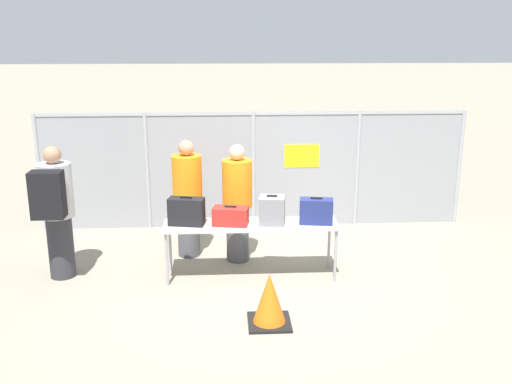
{
  "coord_description": "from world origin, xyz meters",
  "views": [
    {
      "loc": [
        -0.49,
        -7.25,
        3.26
      ],
      "look_at": [
        -0.04,
        0.7,
        1.05
      ],
      "focal_mm": 40.0,
      "sensor_mm": 36.0,
      "label": 1
    }
  ],
  "objects_px": {
    "suitcase_black": "(186,211)",
    "security_worker_far": "(188,197)",
    "suitcase_grey": "(272,210)",
    "inspection_table": "(251,228)",
    "traveler_hooded": "(56,208)",
    "traffic_cone": "(270,301)",
    "suitcase_navy": "(316,211)",
    "utility_trailer": "(367,175)",
    "security_worker_near": "(237,202)",
    "suitcase_red": "(231,216)"
  },
  "relations": [
    {
      "from": "suitcase_navy",
      "to": "utility_trailer",
      "type": "bearing_deg",
      "value": 66.95
    },
    {
      "from": "suitcase_black",
      "to": "suitcase_grey",
      "type": "xyz_separation_m",
      "value": [
        1.15,
        -0.02,
        0.0
      ]
    },
    {
      "from": "inspection_table",
      "to": "utility_trailer",
      "type": "height_order",
      "value": "inspection_table"
    },
    {
      "from": "suitcase_black",
      "to": "security_worker_near",
      "type": "distance_m",
      "value": 0.92
    },
    {
      "from": "suitcase_black",
      "to": "suitcase_red",
      "type": "distance_m",
      "value": 0.6
    },
    {
      "from": "inspection_table",
      "to": "traveler_hooded",
      "type": "distance_m",
      "value": 2.64
    },
    {
      "from": "suitcase_black",
      "to": "suitcase_grey",
      "type": "bearing_deg",
      "value": -1.01
    },
    {
      "from": "suitcase_navy",
      "to": "security_worker_near",
      "type": "xyz_separation_m",
      "value": [
        -1.06,
        0.64,
        -0.04
      ]
    },
    {
      "from": "inspection_table",
      "to": "suitcase_red",
      "type": "bearing_deg",
      "value": -175.67
    },
    {
      "from": "suitcase_grey",
      "to": "security_worker_far",
      "type": "xyz_separation_m",
      "value": [
        -1.19,
        0.86,
        -0.04
      ]
    },
    {
      "from": "suitcase_navy",
      "to": "traveler_hooded",
      "type": "height_order",
      "value": "traveler_hooded"
    },
    {
      "from": "inspection_table",
      "to": "suitcase_grey",
      "type": "bearing_deg",
      "value": -1.69
    },
    {
      "from": "suitcase_navy",
      "to": "traveler_hooded",
      "type": "distance_m",
      "value": 3.5
    },
    {
      "from": "inspection_table",
      "to": "suitcase_grey",
      "type": "xyz_separation_m",
      "value": [
        0.29,
        -0.01,
        0.25
      ]
    },
    {
      "from": "inspection_table",
      "to": "security_worker_near",
      "type": "relative_size",
      "value": 1.36
    },
    {
      "from": "security_worker_far",
      "to": "utility_trailer",
      "type": "xyz_separation_m",
      "value": [
        3.5,
        3.14,
        -0.48
      ]
    },
    {
      "from": "utility_trailer",
      "to": "traffic_cone",
      "type": "xyz_separation_m",
      "value": [
        -2.45,
        -5.36,
        -0.15
      ]
    },
    {
      "from": "suitcase_red",
      "to": "traffic_cone",
      "type": "xyz_separation_m",
      "value": [
        0.43,
        -1.34,
        -0.6
      ]
    },
    {
      "from": "suitcase_black",
      "to": "traveler_hooded",
      "type": "bearing_deg",
      "value": 177.5
    },
    {
      "from": "suitcase_grey",
      "to": "traveler_hooded",
      "type": "bearing_deg",
      "value": 178.09
    },
    {
      "from": "suitcase_navy",
      "to": "security_worker_near",
      "type": "bearing_deg",
      "value": 148.89
    },
    {
      "from": "suitcase_black",
      "to": "suitcase_grey",
      "type": "relative_size",
      "value": 1.26
    },
    {
      "from": "suitcase_red",
      "to": "utility_trailer",
      "type": "relative_size",
      "value": 0.13
    },
    {
      "from": "suitcase_navy",
      "to": "traveler_hooded",
      "type": "bearing_deg",
      "value": 178.07
    },
    {
      "from": "suitcase_grey",
      "to": "suitcase_black",
      "type": "bearing_deg",
      "value": 178.99
    },
    {
      "from": "inspection_table",
      "to": "suitcase_grey",
      "type": "height_order",
      "value": "suitcase_grey"
    },
    {
      "from": "inspection_table",
      "to": "utility_trailer",
      "type": "xyz_separation_m",
      "value": [
        2.6,
        4.0,
        -0.27
      ]
    },
    {
      "from": "suitcase_grey",
      "to": "security_worker_near",
      "type": "relative_size",
      "value": 0.23
    },
    {
      "from": "inspection_table",
      "to": "security_worker_near",
      "type": "height_order",
      "value": "security_worker_near"
    },
    {
      "from": "inspection_table",
      "to": "suitcase_black",
      "type": "height_order",
      "value": "suitcase_black"
    },
    {
      "from": "security_worker_near",
      "to": "traffic_cone",
      "type": "distance_m",
      "value": 2.09
    },
    {
      "from": "suitcase_black",
      "to": "utility_trailer",
      "type": "bearing_deg",
      "value": 48.97
    },
    {
      "from": "traffic_cone",
      "to": "suitcase_navy",
      "type": "bearing_deg",
      "value": 61.09
    },
    {
      "from": "suitcase_red",
      "to": "utility_trailer",
      "type": "bearing_deg",
      "value": 54.41
    },
    {
      "from": "suitcase_red",
      "to": "traffic_cone",
      "type": "relative_size",
      "value": 0.82
    },
    {
      "from": "suitcase_grey",
      "to": "utility_trailer",
      "type": "distance_m",
      "value": 4.65
    },
    {
      "from": "suitcase_navy",
      "to": "security_worker_far",
      "type": "xyz_separation_m",
      "value": [
        -1.79,
        0.88,
        -0.02
      ]
    },
    {
      "from": "traveler_hooded",
      "to": "traffic_cone",
      "type": "bearing_deg",
      "value": -25.62
    },
    {
      "from": "security_worker_near",
      "to": "utility_trailer",
      "type": "relative_size",
      "value": 0.43
    },
    {
      "from": "inspection_table",
      "to": "suitcase_black",
      "type": "xyz_separation_m",
      "value": [
        -0.87,
        0.01,
        0.24
      ]
    },
    {
      "from": "inspection_table",
      "to": "security_worker_far",
      "type": "bearing_deg",
      "value": 136.69
    },
    {
      "from": "suitcase_black",
      "to": "security_worker_far",
      "type": "xyz_separation_m",
      "value": [
        -0.03,
        0.84,
        -0.04
      ]
    },
    {
      "from": "inspection_table",
      "to": "suitcase_red",
      "type": "relative_size",
      "value": 4.68
    },
    {
      "from": "traffic_cone",
      "to": "suitcase_black",
      "type": "bearing_deg",
      "value": 126.51
    },
    {
      "from": "inspection_table",
      "to": "traveler_hooded",
      "type": "bearing_deg",
      "value": 178.07
    },
    {
      "from": "suitcase_grey",
      "to": "security_worker_far",
      "type": "height_order",
      "value": "security_worker_far"
    },
    {
      "from": "traveler_hooded",
      "to": "traffic_cone",
      "type": "relative_size",
      "value": 2.95
    },
    {
      "from": "security_worker_far",
      "to": "security_worker_near",
      "type": "bearing_deg",
      "value": 166.89
    },
    {
      "from": "security_worker_near",
      "to": "utility_trailer",
      "type": "bearing_deg",
      "value": -126.92
    },
    {
      "from": "security_worker_far",
      "to": "utility_trailer",
      "type": "relative_size",
      "value": 0.44
    }
  ]
}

